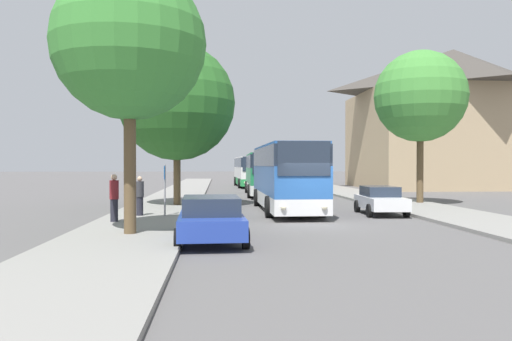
{
  "coord_description": "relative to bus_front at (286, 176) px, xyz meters",
  "views": [
    {
      "loc": [
        -3.94,
        -20.12,
        2.44
      ],
      "look_at": [
        -1.22,
        15.74,
        2.0
      ],
      "focal_mm": 35.0,
      "sensor_mm": 36.0,
      "label": 1
    }
  ],
  "objects": [
    {
      "name": "parked_car_right_far",
      "position": [
        4.43,
        23.52,
        -1.07
      ],
      "size": [
        2.16,
        4.1,
        1.46
      ],
      "rotation": [
        0.0,
        0.0,
        3.17
      ],
      "color": "#236B38",
      "rests_on": "ground_plane"
    },
    {
      "name": "building_right_background",
      "position": [
        20.96,
        24.52,
        5.39
      ],
      "size": [
        19.0,
        15.06,
        14.44
      ],
      "color": "tan",
      "rests_on": "ground_plane"
    },
    {
      "name": "parked_car_left_curb",
      "position": [
        -3.74,
        -10.19,
        -1.08
      ],
      "size": [
        2.26,
        4.64,
        1.44
      ],
      "rotation": [
        0.0,
        0.0,
        0.03
      ],
      "color": "#233D9E",
      "rests_on": "ground_plane"
    },
    {
      "name": "ground_plane",
      "position": [
        0.43,
        -5.73,
        -1.83
      ],
      "size": [
        300.0,
        300.0,
        0.0
      ],
      "primitive_type": "plane",
      "color": "#565454",
      "rests_on": "ground"
    },
    {
      "name": "pedestrian_waiting_far",
      "position": [
        -7.66,
        -5.6,
        -0.71
      ],
      "size": [
        0.36,
        0.36,
        1.9
      ],
      "rotation": [
        0.0,
        0.0,
        4.5
      ],
      "color": "#23232D",
      "rests_on": "sidewalk_left"
    },
    {
      "name": "sidewalk_left",
      "position": [
        -6.57,
        -5.73,
        -1.76
      ],
      "size": [
        4.0,
        120.0,
        0.15
      ],
      "primitive_type": "cube",
      "color": "gray",
      "rests_on": "ground_plane"
    },
    {
      "name": "parked_car_right_near",
      "position": [
        4.34,
        -2.22,
        -1.11
      ],
      "size": [
        2.05,
        4.06,
        1.37
      ],
      "rotation": [
        0.0,
        0.0,
        3.09
      ],
      "color": "silver",
      "rests_on": "ground_plane"
    },
    {
      "name": "pedestrian_waiting_near",
      "position": [
        -7.01,
        -3.25,
        -0.79
      ],
      "size": [
        0.36,
        0.36,
        1.75
      ],
      "rotation": [
        0.0,
        0.0,
        3.19
      ],
      "color": "#23232D",
      "rests_on": "sidewalk_left"
    },
    {
      "name": "tree_left_near",
      "position": [
        -5.84,
        2.65,
        4.11
      ],
      "size": [
        6.59,
        6.59,
        9.1
      ],
      "color": "brown",
      "rests_on": "sidewalk_left"
    },
    {
      "name": "bus_stop_sign",
      "position": [
        -5.9,
        -3.34,
        -0.26
      ],
      "size": [
        0.08,
        0.45,
        2.27
      ],
      "color": "gray",
      "rests_on": "sidewalk_left"
    },
    {
      "name": "tree_left_far",
      "position": [
        -6.43,
        -9.09,
        4.58
      ],
      "size": [
        5.06,
        5.06,
        8.82
      ],
      "color": "brown",
      "rests_on": "sidewalk_left"
    },
    {
      "name": "tree_right_near",
      "position": [
        8.56,
        3.18,
        4.66
      ],
      "size": [
        5.46,
        5.46,
        9.09
      ],
      "color": "brown",
      "rests_on": "sidewalk_right"
    },
    {
      "name": "bus_front",
      "position": [
        0.0,
        0.0,
        0.0
      ],
      "size": [
        2.83,
        10.91,
        3.43
      ],
      "rotation": [
        0.0,
        0.0,
        0.01
      ],
      "color": "silver",
      "rests_on": "ground_plane"
    },
    {
      "name": "bus_rear",
      "position": [
        -0.15,
        28.22,
        -0.1
      ],
      "size": [
        3.09,
        11.37,
        3.23
      ],
      "rotation": [
        0.0,
        0.0,
        0.03
      ],
      "color": "#238942",
      "rests_on": "ground_plane"
    },
    {
      "name": "bus_middle",
      "position": [
        0.03,
        13.31,
        -0.09
      ],
      "size": [
        2.92,
        11.16,
        3.26
      ],
      "rotation": [
        0.0,
        0.0,
        -0.03
      ],
      "color": "silver",
      "rests_on": "ground_plane"
    },
    {
      "name": "sidewalk_right",
      "position": [
        7.43,
        -5.73,
        -1.76
      ],
      "size": [
        4.0,
        120.0,
        0.15
      ],
      "primitive_type": "cube",
      "color": "gray",
      "rests_on": "ground_plane"
    }
  ]
}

